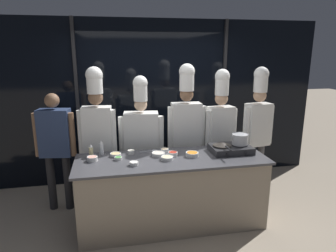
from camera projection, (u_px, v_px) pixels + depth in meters
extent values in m
plane|color=gray|center=(172.00, 223.00, 3.94)|extent=(24.00, 24.00, 0.00)
cube|color=black|center=(153.00, 102.00, 5.05)|extent=(5.78, 0.04, 2.70)
cube|color=#232326|center=(78.00, 105.00, 4.78)|extent=(0.05, 0.05, 2.70)
cube|color=#232326|center=(223.00, 100.00, 5.24)|extent=(0.05, 0.05, 2.70)
cube|color=gray|center=(172.00, 192.00, 3.83)|extent=(2.30, 0.76, 0.87)
cube|color=#47474C|center=(172.00, 159.00, 3.72)|extent=(2.37, 0.80, 0.03)
cube|color=#28282B|center=(231.00, 149.00, 3.93)|extent=(0.53, 0.37, 0.09)
cylinder|color=black|center=(222.00, 146.00, 3.89)|extent=(0.21, 0.21, 0.01)
cylinder|color=black|center=(228.00, 154.00, 3.72)|extent=(0.03, 0.01, 0.03)
cylinder|color=black|center=(239.00, 145.00, 3.94)|extent=(0.21, 0.21, 0.01)
cylinder|color=black|center=(246.00, 153.00, 3.76)|extent=(0.03, 0.01, 0.03)
cylinder|color=#38332D|center=(222.00, 145.00, 3.89)|extent=(0.23, 0.23, 0.01)
cone|color=#38332D|center=(222.00, 144.00, 3.88)|extent=(0.24, 0.24, 0.04)
cylinder|color=black|center=(228.00, 148.00, 3.69)|extent=(0.02, 0.18, 0.02)
cylinder|color=#B7BABF|center=(240.00, 139.00, 3.92)|extent=(0.20, 0.20, 0.14)
torus|color=#B7BABF|center=(240.00, 134.00, 3.90)|extent=(0.21, 0.21, 0.01)
torus|color=#B7BABF|center=(232.00, 137.00, 3.89)|extent=(0.01, 0.05, 0.05)
torus|color=#B7BABF|center=(248.00, 136.00, 3.93)|extent=(0.01, 0.05, 0.05)
cylinder|color=beige|center=(91.00, 152.00, 3.73)|extent=(0.05, 0.05, 0.13)
cone|color=white|center=(91.00, 146.00, 3.71)|extent=(0.04, 0.04, 0.04)
cylinder|color=white|center=(101.00, 149.00, 3.82)|extent=(0.06, 0.06, 0.15)
cone|color=white|center=(101.00, 142.00, 3.80)|extent=(0.05, 0.05, 0.04)
cylinder|color=white|center=(118.00, 158.00, 3.65)|extent=(0.09, 0.09, 0.04)
torus|color=white|center=(118.00, 157.00, 3.65)|extent=(0.09, 0.09, 0.01)
cylinder|color=#4C9E47|center=(118.00, 158.00, 3.65)|extent=(0.08, 0.08, 0.02)
cylinder|color=white|center=(192.00, 154.00, 3.77)|extent=(0.16, 0.16, 0.05)
torus|color=white|center=(192.00, 153.00, 3.77)|extent=(0.17, 0.17, 0.01)
cylinder|color=orange|center=(192.00, 153.00, 3.77)|extent=(0.13, 0.13, 0.03)
cylinder|color=white|center=(167.00, 158.00, 3.65)|extent=(0.15, 0.15, 0.04)
torus|color=white|center=(167.00, 157.00, 3.65)|extent=(0.15, 0.15, 0.01)
cylinder|color=beige|center=(167.00, 157.00, 3.65)|extent=(0.12, 0.12, 0.02)
cylinder|color=white|center=(134.00, 164.00, 3.48)|extent=(0.10, 0.10, 0.04)
torus|color=white|center=(134.00, 162.00, 3.47)|extent=(0.10, 0.10, 0.01)
cylinder|color=white|center=(134.00, 163.00, 3.48)|extent=(0.08, 0.08, 0.02)
cylinder|color=white|center=(158.00, 154.00, 3.79)|extent=(0.17, 0.17, 0.04)
torus|color=white|center=(158.00, 153.00, 3.79)|extent=(0.17, 0.17, 0.01)
cylinder|color=silver|center=(158.00, 154.00, 3.79)|extent=(0.14, 0.14, 0.02)
cylinder|color=white|center=(116.00, 155.00, 3.78)|extent=(0.14, 0.14, 0.04)
torus|color=white|center=(116.00, 153.00, 3.78)|extent=(0.14, 0.14, 0.01)
cylinder|color=#E0C689|center=(116.00, 154.00, 3.78)|extent=(0.11, 0.11, 0.02)
cylinder|color=white|center=(173.00, 154.00, 3.78)|extent=(0.12, 0.12, 0.05)
torus|color=white|center=(173.00, 152.00, 3.78)|extent=(0.12, 0.12, 0.01)
cylinder|color=#B22D1E|center=(173.00, 153.00, 3.78)|extent=(0.10, 0.10, 0.03)
cylinder|color=white|center=(92.00, 159.00, 3.61)|extent=(0.13, 0.13, 0.05)
torus|color=white|center=(92.00, 157.00, 3.60)|extent=(0.13, 0.13, 0.01)
cylinder|color=#EAA893|center=(92.00, 158.00, 3.61)|extent=(0.10, 0.10, 0.03)
cylinder|color=white|center=(131.00, 152.00, 3.87)|extent=(0.09, 0.09, 0.04)
torus|color=white|center=(131.00, 150.00, 3.87)|extent=(0.09, 0.09, 0.01)
cylinder|color=silver|center=(131.00, 151.00, 3.87)|extent=(0.07, 0.07, 0.02)
cylinder|color=white|center=(165.00, 150.00, 3.95)|extent=(0.10, 0.10, 0.04)
torus|color=white|center=(165.00, 149.00, 3.95)|extent=(0.10, 0.10, 0.01)
cylinder|color=#9E896B|center=(165.00, 149.00, 3.95)|extent=(0.08, 0.08, 0.02)
cube|color=#B2B5BA|center=(145.00, 152.00, 3.94)|extent=(0.16, 0.04, 0.01)
ellipsoid|color=#B2B5BA|center=(154.00, 150.00, 3.98)|extent=(0.08, 0.06, 0.02)
cylinder|color=#232326|center=(68.00, 182.00, 4.21)|extent=(0.11, 0.11, 0.80)
cylinder|color=#232326|center=(52.00, 182.00, 4.20)|extent=(0.11, 0.11, 0.80)
cube|color=navy|center=(55.00, 133.00, 4.03)|extent=(0.44, 0.28, 0.65)
cylinder|color=brown|center=(72.00, 134.00, 4.01)|extent=(0.08, 0.08, 0.59)
cylinder|color=brown|center=(37.00, 135.00, 3.99)|extent=(0.08, 0.08, 0.59)
sphere|color=brown|center=(52.00, 100.00, 3.92)|extent=(0.19, 0.19, 0.19)
cylinder|color=#4C4C51|center=(108.00, 181.00, 4.22)|extent=(0.10, 0.10, 0.82)
cylinder|color=#4C4C51|center=(93.00, 182.00, 4.20)|extent=(0.10, 0.10, 0.82)
cube|color=white|center=(97.00, 131.00, 4.03)|extent=(0.40, 0.24, 0.66)
cylinder|color=white|center=(113.00, 132.00, 4.02)|extent=(0.08, 0.08, 0.61)
cylinder|color=white|center=(81.00, 133.00, 3.98)|extent=(0.08, 0.08, 0.61)
sphere|color=brown|center=(95.00, 98.00, 3.92)|extent=(0.19, 0.19, 0.19)
cylinder|color=white|center=(95.00, 84.00, 3.88)|extent=(0.20, 0.20, 0.24)
sphere|color=white|center=(94.00, 75.00, 3.85)|extent=(0.22, 0.22, 0.22)
cylinder|color=#232326|center=(151.00, 178.00, 4.41)|extent=(0.12, 0.12, 0.75)
cylinder|color=#232326|center=(133.00, 178.00, 4.39)|extent=(0.12, 0.12, 0.75)
cube|color=white|center=(141.00, 134.00, 4.23)|extent=(0.50, 0.30, 0.61)
cylinder|color=white|center=(160.00, 135.00, 4.22)|extent=(0.10, 0.10, 0.56)
cylinder|color=white|center=(122.00, 136.00, 4.18)|extent=(0.10, 0.10, 0.56)
sphere|color=beige|center=(141.00, 105.00, 4.13)|extent=(0.18, 0.18, 0.18)
cylinder|color=white|center=(140.00, 92.00, 4.09)|extent=(0.19, 0.19, 0.25)
sphere|color=white|center=(140.00, 83.00, 4.06)|extent=(0.20, 0.20, 0.20)
cylinder|color=#232326|center=(193.00, 172.00, 4.53)|extent=(0.11, 0.11, 0.81)
cylinder|color=#232326|center=(178.00, 173.00, 4.49)|extent=(0.11, 0.11, 0.81)
cube|color=white|center=(186.00, 125.00, 4.33)|extent=(0.42, 0.23, 0.66)
cylinder|color=white|center=(202.00, 126.00, 4.34)|extent=(0.08, 0.08, 0.61)
cylinder|color=white|center=(171.00, 128.00, 4.26)|extent=(0.08, 0.08, 0.61)
sphere|color=brown|center=(187.00, 95.00, 4.22)|extent=(0.19, 0.19, 0.19)
cylinder|color=white|center=(187.00, 81.00, 4.17)|extent=(0.20, 0.20, 0.27)
sphere|color=white|center=(187.00, 71.00, 4.14)|extent=(0.22, 0.22, 0.22)
cylinder|color=#232326|center=(224.00, 171.00, 4.61)|extent=(0.10, 0.10, 0.78)
cylinder|color=#232326|center=(212.00, 173.00, 4.54)|extent=(0.10, 0.10, 0.78)
cube|color=white|center=(220.00, 128.00, 4.40)|extent=(0.40, 0.25, 0.63)
cylinder|color=white|center=(234.00, 128.00, 4.45)|extent=(0.08, 0.08, 0.58)
cylinder|color=white|center=(208.00, 130.00, 4.31)|extent=(0.08, 0.08, 0.58)
sphere|color=tan|center=(221.00, 99.00, 4.30)|extent=(0.19, 0.19, 0.19)
cylinder|color=white|center=(222.00, 86.00, 4.25)|extent=(0.20, 0.20, 0.27)
sphere|color=white|center=(222.00, 76.00, 4.22)|extent=(0.21, 0.21, 0.21)
cylinder|color=#4C4C51|center=(260.00, 168.00, 4.72)|extent=(0.10, 0.10, 0.79)
cylinder|color=#4C4C51|center=(249.00, 170.00, 4.64)|extent=(0.10, 0.10, 0.79)
cube|color=white|center=(258.00, 125.00, 4.50)|extent=(0.41, 0.26, 0.64)
cylinder|color=white|center=(270.00, 125.00, 4.55)|extent=(0.08, 0.08, 0.59)
cylinder|color=white|center=(247.00, 127.00, 4.40)|extent=(0.08, 0.08, 0.59)
sphere|color=tan|center=(260.00, 96.00, 4.39)|extent=(0.19, 0.19, 0.19)
cylinder|color=white|center=(261.00, 83.00, 4.35)|extent=(0.20, 0.20, 0.26)
sphere|color=white|center=(261.00, 74.00, 4.32)|extent=(0.21, 0.21, 0.21)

